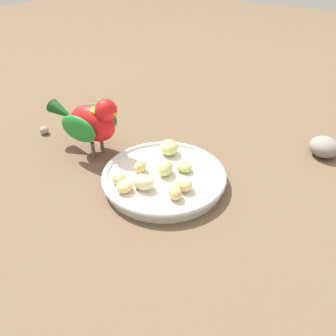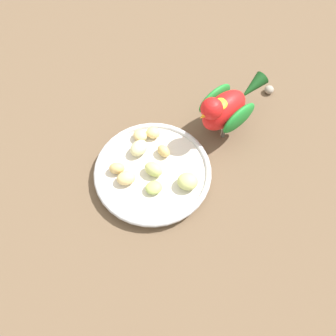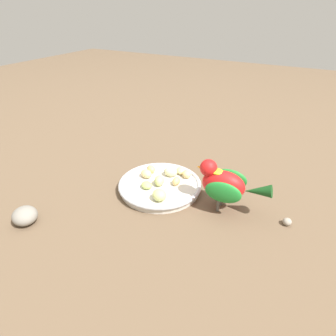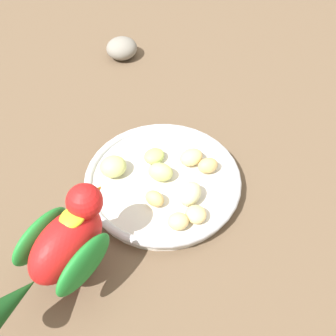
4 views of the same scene
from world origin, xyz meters
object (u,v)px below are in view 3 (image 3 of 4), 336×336
at_px(apple_piece_1, 146,185).
at_px(apple_piece_3, 159,181).
at_px(feeding_bowl, 160,186).
at_px(apple_piece_6, 146,174).
at_px(parrot, 225,184).
at_px(apple_piece_0, 181,171).
at_px(apple_piece_8, 187,174).
at_px(rock_large, 25,216).
at_px(apple_piece_5, 151,169).
at_px(apple_piece_7, 159,195).
at_px(apple_piece_4, 176,181).
at_px(apple_piece_2, 171,172).
at_px(pebble_0, 287,222).

xyz_separation_m(apple_piece_1, apple_piece_3, (-0.03, 0.02, 0.00)).
relative_size(feeding_bowl, apple_piece_6, 6.39).
distance_m(apple_piece_1, apple_piece_6, 0.06).
distance_m(apple_piece_1, parrot, 0.22).
bearing_deg(feeding_bowl, apple_piece_0, 161.53).
xyz_separation_m(apple_piece_8, rock_large, (0.35, -0.26, -0.01)).
distance_m(apple_piece_5, apple_piece_7, 0.14).
height_order(apple_piece_5, apple_piece_7, apple_piece_7).
bearing_deg(feeding_bowl, apple_piece_1, -35.82).
relative_size(apple_piece_5, apple_piece_8, 1.07).
height_order(apple_piece_3, rock_large, apple_piece_3).
height_order(feeding_bowl, apple_piece_4, apple_piece_4).
bearing_deg(apple_piece_2, apple_piece_6, -55.45).
relative_size(apple_piece_6, apple_piece_7, 0.92).
bearing_deg(rock_large, feeding_bowl, 142.47).
distance_m(apple_piece_4, parrot, 0.15).
height_order(apple_piece_3, apple_piece_5, apple_piece_3).
bearing_deg(apple_piece_6, apple_piece_1, 30.81).
bearing_deg(apple_piece_1, apple_piece_4, 128.84).
bearing_deg(apple_piece_3, apple_piece_7, 30.33).
relative_size(apple_piece_2, apple_piece_4, 1.39).
xyz_separation_m(apple_piece_1, apple_piece_7, (0.03, 0.06, 0.01)).
bearing_deg(apple_piece_1, apple_piece_6, -149.19).
distance_m(feeding_bowl, pebble_0, 0.34).
bearing_deg(apple_piece_5, feeding_bowl, 52.20).
bearing_deg(apple_piece_3, pebble_0, 93.18).
distance_m(feeding_bowl, apple_piece_7, 0.08).
relative_size(parrot, pebble_0, 9.19).
xyz_separation_m(apple_piece_4, apple_piece_6, (0.01, -0.09, 0.00)).
bearing_deg(rock_large, apple_piece_3, 142.06).
relative_size(apple_piece_0, apple_piece_1, 0.91).
distance_m(apple_piece_7, apple_piece_8, 0.13).
xyz_separation_m(apple_piece_7, parrot, (-0.07, 0.15, 0.04)).
bearing_deg(pebble_0, apple_piece_5, -93.94).
relative_size(feeding_bowl, parrot, 1.23).
distance_m(apple_piece_8, parrot, 0.16).
xyz_separation_m(apple_piece_1, pebble_0, (-0.05, 0.37, -0.02)).
bearing_deg(apple_piece_4, pebble_0, 89.23).
relative_size(apple_piece_6, parrot, 0.19).
bearing_deg(apple_piece_8, rock_large, -37.40).
relative_size(apple_piece_0, apple_piece_4, 1.04).
bearing_deg(apple_piece_8, apple_piece_5, -76.55).
bearing_deg(apple_piece_6, apple_piece_8, 117.67).
bearing_deg(apple_piece_7, apple_piece_8, 173.62).
bearing_deg(rock_large, apple_piece_4, 139.35).
height_order(apple_piece_1, apple_piece_2, apple_piece_2).
bearing_deg(apple_piece_3, apple_piece_0, 162.48).
bearing_deg(rock_large, parrot, 125.14).
distance_m(apple_piece_7, rock_large, 0.33).
bearing_deg(apple_piece_4, apple_piece_8, 169.21).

